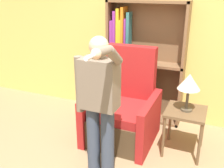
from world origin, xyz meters
TOP-DOWN VIEW (x-y plane):
  - wall_back at (0.00, 2.03)m, footprint 8.00×0.06m
  - bookcase at (-0.36, 1.87)m, footprint 1.21×0.28m
  - armchair at (-0.28, 1.17)m, footprint 0.91×0.92m
  - person_standing at (-0.24, 0.32)m, footprint 0.54×0.78m
  - side_table at (0.58, 1.12)m, footprint 0.49×0.49m
  - table_lamp at (0.58, 1.12)m, footprint 0.27×0.27m

SIDE VIEW (x-z plane):
  - armchair at x=-0.28m, z-range -0.26..1.03m
  - side_table at x=0.58m, z-range 0.21..0.81m
  - bookcase at x=-0.36m, z-range -0.06..1.82m
  - person_standing at x=-0.24m, z-range 0.11..1.72m
  - table_lamp at x=0.58m, z-range 0.73..1.21m
  - wall_back at x=0.00m, z-range 0.00..2.80m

